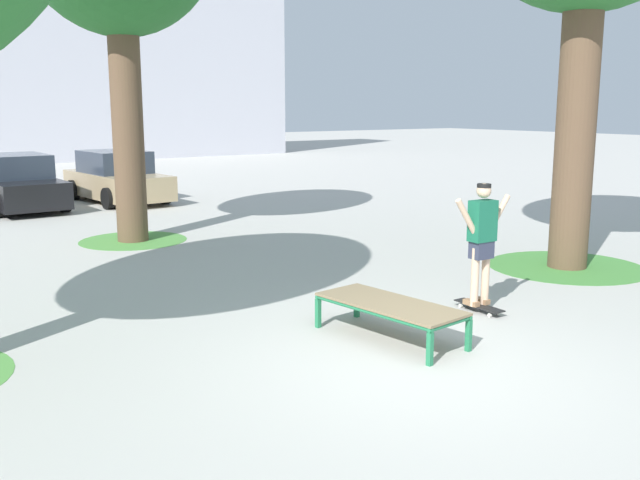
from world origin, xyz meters
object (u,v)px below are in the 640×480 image
(car_tan, at_px, (117,178))
(skateboard, at_px, (479,306))
(skate_box, at_px, (390,306))
(car_black, at_px, (17,184))
(skater, at_px, (482,236))

(car_tan, bearing_deg, skateboard, -88.96)
(skate_box, relative_size, car_black, 0.47)
(skater, height_order, car_tan, skater)
(skater, bearing_deg, car_black, 102.00)
(skateboard, bearing_deg, car_black, 101.99)
(skateboard, distance_m, car_black, 14.53)
(skate_box, xyz_separation_m, car_black, (-1.23, 14.40, 0.28))
(skate_box, relative_size, skater, 1.17)
(skateboard, height_order, skater, skater)
(skate_box, height_order, car_black, car_black)
(skate_box, distance_m, skater, 1.91)
(skateboard, bearing_deg, skate_box, -173.64)
(car_black, bearing_deg, car_tan, -1.61)
(skateboard, height_order, car_black, car_black)
(skater, relative_size, car_tan, 0.39)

